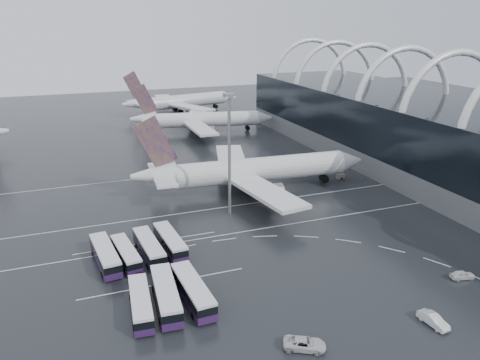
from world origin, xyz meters
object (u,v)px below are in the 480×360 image
object	(u,v)px
van_curve_b	(462,275)
floodlight_mast	(229,141)
bus_row_near_b	(126,254)
van_curve_c	(433,320)
bus_row_near_d	(170,242)
bus_row_far_b	(166,295)
bus_row_near_c	(149,248)
gse_cart_belly_c	(268,196)
bus_row_far_c	(193,291)
van_curve_a	(305,344)
airliner_gate_c	(180,102)
gse_cart_belly_d	(341,176)
bus_row_far_a	(141,303)
airliner_main	(250,171)
gse_cart_belly_e	(266,166)
gse_cart_belly_b	(307,171)
airliner_gate_b	(200,120)
bus_row_near_a	(105,255)

from	to	relation	value
van_curve_b	floodlight_mast	xyz separation A→B (m)	(-27.62, 40.38, 16.37)
bus_row_near_b	van_curve_c	world-z (taller)	bus_row_near_b
bus_row_near_d	bus_row_far_b	size ratio (longest dim) A/B	0.95
bus_row_near_c	gse_cart_belly_c	bearing A→B (deg)	-63.69
bus_row_near_c	bus_row_far_c	xyz separation A→B (m)	(3.73, -17.00, 0.07)
bus_row_near_b	bus_row_far_c	bearing A→B (deg)	-160.68
bus_row_near_b	van_curve_b	bearing A→B (deg)	-123.24
van_curve_a	airliner_gate_c	bearing A→B (deg)	20.45
bus_row_far_b	van_curve_b	world-z (taller)	bus_row_far_b
airliner_gate_c	gse_cart_belly_d	xyz separation A→B (m)	(18.55, -109.42, -4.49)
bus_row_near_d	bus_row_far_c	distance (m)	18.04
bus_row_near_d	bus_row_far_a	world-z (taller)	bus_row_near_d
airliner_main	bus_row_far_a	distance (m)	55.99
bus_row_far_c	gse_cart_belly_e	bearing A→B (deg)	-36.05
gse_cart_belly_b	gse_cart_belly_c	size ratio (longest dim) A/B	0.98
bus_row_near_c	gse_cart_belly_d	world-z (taller)	bus_row_near_c
bus_row_far_a	bus_row_near_c	bearing A→B (deg)	-9.59
airliner_main	floodlight_mast	size ratio (longest dim) A/B	2.27
gse_cart_belly_d	bus_row_far_a	bearing A→B (deg)	-145.04
bus_row_near_d	van_curve_c	distance (m)	47.21
airliner_gate_b	gse_cart_belly_e	world-z (taller)	airliner_gate_b
bus_row_far_c	van_curve_a	distance (m)	19.56
gse_cart_belly_d	van_curve_a	bearing A→B (deg)	-125.93
van_curve_a	airliner_main	bearing A→B (deg)	13.69
bus_row_far_c	van_curve_c	xyz separation A→B (m)	(30.83, -18.10, -1.06)
bus_row_near_a	bus_row_near_d	bearing A→B (deg)	-90.00
bus_row_far_b	bus_row_far_c	xyz separation A→B (m)	(4.18, -0.31, -0.03)
bus_row_far_b	gse_cart_belly_d	world-z (taller)	bus_row_far_b
bus_row_near_d	floodlight_mast	distance (m)	25.79
airliner_main	van_curve_b	world-z (taller)	airliner_main
bus_row_far_b	bus_row_near_c	bearing A→B (deg)	2.82
bus_row_near_d	gse_cart_belly_d	world-z (taller)	bus_row_near_d
airliner_main	airliner_gate_b	size ratio (longest dim) A/B	1.13
gse_cart_belly_d	bus_row_near_a	bearing A→B (deg)	-158.12
bus_row_near_b	gse_cart_belly_c	size ratio (longest dim) A/B	6.21
floodlight_mast	gse_cart_belly_e	xyz separation A→B (m)	(21.64, 28.76, -16.49)
airliner_gate_c	van_curve_c	distance (m)	170.74
van_curve_b	airliner_main	bearing A→B (deg)	30.86
bus_row_near_d	gse_cart_belly_e	xyz separation A→B (m)	(38.15, 41.36, -1.20)
bus_row_near_a	bus_row_near_c	xyz separation A→B (m)	(7.90, 0.22, -0.05)
van_curve_b	gse_cart_belly_b	world-z (taller)	van_curve_b
bus_row_near_b	floodlight_mast	size ratio (longest dim) A/B	0.46
gse_cart_belly_b	bus_row_near_c	bearing A→B (deg)	-146.62
airliner_gate_c	floodlight_mast	world-z (taller)	floodlight_mast
bus_row_near_c	gse_cart_belly_c	size ratio (longest dim) A/B	6.72
airliner_gate_b	gse_cart_belly_b	bearing A→B (deg)	-64.34
airliner_gate_c	bus_row_near_c	distance (m)	141.10
bus_row_near_a	bus_row_far_a	xyz separation A→B (m)	(3.49, -17.07, -0.15)
airliner_gate_b	bus_row_far_b	bearing A→B (deg)	-96.92
bus_row_far_a	bus_row_far_c	distance (m)	8.15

